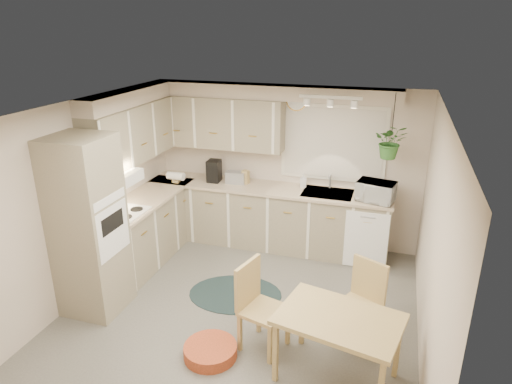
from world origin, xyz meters
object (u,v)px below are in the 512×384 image
chair_left (264,308)px  microwave (376,189)px  pet_bed (210,351)px  braided_rug (235,294)px  chair_back (358,305)px  dining_table (337,348)px

chair_left → microwave: bearing=172.7°
chair_left → pet_bed: (-0.48, -0.31, -0.41)m
braided_rug → pet_bed: size_ratio=2.13×
chair_left → chair_back: chair_left is taller
dining_table → microwave: 2.54m
chair_back → pet_bed: chair_back is taller
chair_left → chair_back: 0.99m
chair_back → microwave: microwave is taller
chair_back → microwave: bearing=-63.8°
chair_left → braided_rug: (-0.62, 0.83, -0.47)m
chair_left → chair_back: bearing=128.7°
braided_rug → microwave: (1.55, 1.35, 1.10)m
dining_table → pet_bed: dining_table is taller
chair_left → pet_bed: size_ratio=1.73×
chair_back → braided_rug: (-1.53, 0.45, -0.45)m
dining_table → pet_bed: size_ratio=2.01×
chair_back → microwave: size_ratio=1.83×
chair_left → braided_rug: bearing=-127.7°
dining_table → pet_bed: 1.30m
dining_table → braided_rug: size_ratio=0.94×
pet_bed → microwave: (1.40, 2.50, 1.04)m
chair_left → microwave: size_ratio=1.93×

